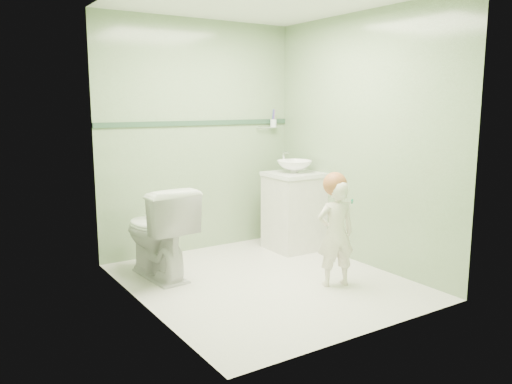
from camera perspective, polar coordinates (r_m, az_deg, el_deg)
ground at (r=4.63m, az=1.02°, el=-9.82°), size 2.50×2.50×0.00m
room_shell at (r=4.38m, az=1.07°, el=5.14°), size 2.50×2.54×2.40m
trim_stripe at (r=5.44m, az=-6.30°, el=7.59°), size 2.20×0.02×0.05m
vanity at (r=5.55m, az=4.20°, el=-2.24°), size 0.52×0.50×0.80m
counter at (r=5.47m, az=4.25°, el=1.95°), size 0.54×0.52×0.04m
basin at (r=5.46m, az=4.27°, el=2.83°), size 0.37×0.37×0.13m
faucet at (r=5.60m, az=3.13°, el=3.84°), size 0.03×0.13×0.18m
cup_holder at (r=5.85m, az=1.86°, el=7.60°), size 0.26×0.07×0.21m
toilet at (r=4.72m, az=-10.82°, el=-4.34°), size 0.53×0.85×0.84m
toddler at (r=4.46m, az=8.79°, el=-4.55°), size 0.39×0.31×0.92m
hair_cap at (r=4.39m, az=8.72°, el=0.88°), size 0.20×0.20×0.20m
teal_toothbrush at (r=4.31m, az=10.46°, el=-0.97°), size 0.11×0.14×0.08m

